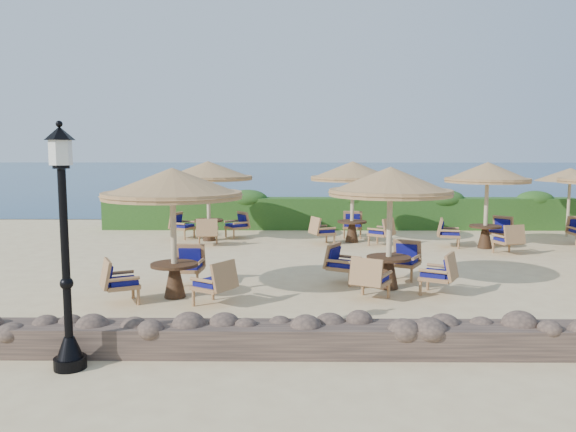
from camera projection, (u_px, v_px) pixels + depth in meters
The scene contains 11 objects.
ground at pixel (360, 267), 14.45m from camera, with size 120.00×120.00×0.00m, color beige.
sea at pixel (305, 171), 83.98m from camera, with size 160.00×160.00×0.00m, color #0B2749.
hedge at pixel (338, 213), 21.53m from camera, with size 18.00×0.90×1.20m, color #1F4616.
stone_wall at pixel (410, 340), 8.27m from camera, with size 15.00×0.65×0.44m, color brown.
lamp_post at pixel (65, 258), 7.57m from camera, with size 0.44×0.44×3.31m.
extra_parasol at pixel (570, 175), 19.28m from camera, with size 2.30×2.30×2.41m.
cafe_set_0 at pixel (173, 204), 11.29m from camera, with size 2.85×2.85×2.65m.
cafe_set_1 at pixel (390, 207), 12.04m from camera, with size 2.79×2.79×2.65m.
cafe_set_3 at pixel (208, 182), 18.57m from camera, with size 2.97×2.97×2.65m.
cafe_set_4 at pixel (353, 184), 18.22m from camera, with size 2.81×2.81×2.65m.
cafe_set_5 at pixel (487, 188), 17.10m from camera, with size 2.73×2.73×2.65m.
Camera 1 is at (-1.71, -14.22, 2.99)m, focal length 35.00 mm.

